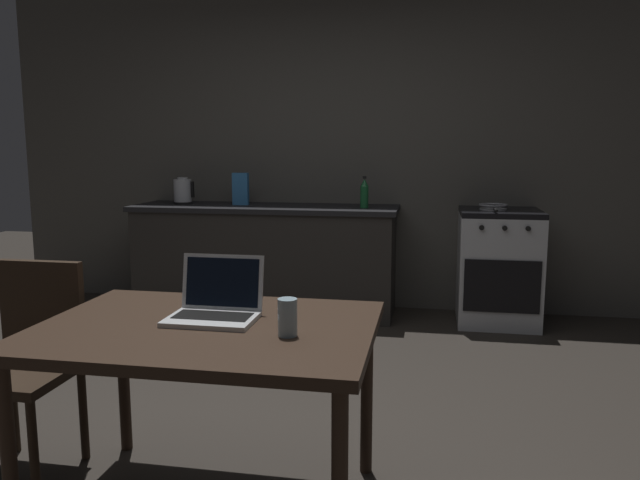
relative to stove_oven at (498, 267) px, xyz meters
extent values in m
plane|color=#2D2823|center=(-1.30, -2.06, -0.44)|extent=(12.00, 12.00, 0.00)
cube|color=#4F4D47|center=(-1.00, 0.35, 0.94)|extent=(6.40, 0.10, 2.77)
cube|color=#282623|center=(-1.85, 0.00, -0.02)|extent=(2.10, 0.60, 0.84)
cube|color=black|center=(-1.85, 0.00, 0.42)|extent=(2.16, 0.64, 0.04)
cube|color=#B7BABF|center=(0.00, 0.00, -0.02)|extent=(0.60, 0.60, 0.84)
cube|color=black|center=(0.00, 0.00, 0.42)|extent=(0.60, 0.60, 0.04)
cube|color=black|center=(0.00, -0.30, -0.09)|extent=(0.54, 0.01, 0.39)
cylinder|color=black|center=(-0.16, -0.31, 0.34)|extent=(0.04, 0.02, 0.04)
cylinder|color=black|center=(0.00, -0.31, 0.34)|extent=(0.04, 0.02, 0.04)
cylinder|color=black|center=(0.16, -0.31, 0.34)|extent=(0.04, 0.02, 0.04)
cube|color=#332319|center=(-1.31, -2.77, 0.26)|extent=(1.21, 0.87, 0.04)
cylinder|color=#332319|center=(-1.85, -3.15, -0.10)|extent=(0.05, 0.05, 0.68)
cylinder|color=#332319|center=(-1.85, -2.39, -0.10)|extent=(0.05, 0.05, 0.68)
cylinder|color=#332319|center=(-0.76, -2.39, -0.10)|extent=(0.05, 0.05, 0.68)
cube|color=#2D2116|center=(-2.16, -2.67, 0.00)|extent=(0.40, 0.40, 0.04)
cube|color=#2D2116|center=(-2.16, -2.49, 0.23)|extent=(0.38, 0.04, 0.42)
cylinder|color=#2D2116|center=(-1.99, -2.84, -0.23)|extent=(0.04, 0.04, 0.41)
cylinder|color=#2D2116|center=(-2.33, -2.50, -0.23)|extent=(0.04, 0.04, 0.41)
cylinder|color=#2D2116|center=(-1.99, -2.50, -0.23)|extent=(0.04, 0.04, 0.41)
cube|color=silver|center=(-1.30, -2.73, 0.29)|extent=(0.32, 0.22, 0.02)
cube|color=black|center=(-1.30, -2.72, 0.30)|extent=(0.28, 0.12, 0.00)
cube|color=silver|center=(-1.30, -2.60, 0.40)|extent=(0.32, 0.05, 0.21)
cube|color=black|center=(-1.30, -2.61, 0.40)|extent=(0.29, 0.04, 0.18)
cylinder|color=black|center=(-2.56, 0.00, 0.45)|extent=(0.15, 0.15, 0.02)
cylinder|color=#B2B5BA|center=(-2.56, 0.00, 0.55)|extent=(0.15, 0.15, 0.19)
cylinder|color=#B2B5BA|center=(-2.56, 0.00, 0.66)|extent=(0.09, 0.09, 0.02)
cube|color=black|center=(-2.47, 0.00, 0.56)|extent=(0.02, 0.02, 0.13)
cylinder|color=#19592D|center=(-1.04, -0.05, 0.52)|extent=(0.06, 0.06, 0.17)
cone|color=#19592D|center=(-1.04, -0.05, 0.64)|extent=(0.06, 0.06, 0.06)
cylinder|color=black|center=(-1.04, -0.05, 0.68)|extent=(0.03, 0.03, 0.02)
cylinder|color=gray|center=(-0.06, -0.02, 0.45)|extent=(0.20, 0.20, 0.01)
torus|color=gray|center=(-0.06, -0.02, 0.48)|extent=(0.22, 0.22, 0.02)
cylinder|color=black|center=(-0.06, -0.21, 0.46)|extent=(0.02, 0.18, 0.02)
cylinder|color=#99B7C6|center=(-0.99, -2.85, 0.35)|extent=(0.07, 0.07, 0.13)
cube|color=#3372B2|center=(-2.06, 0.02, 0.57)|extent=(0.13, 0.05, 0.26)
camera|label=1|loc=(-0.52, -4.78, 0.91)|focal=34.26mm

